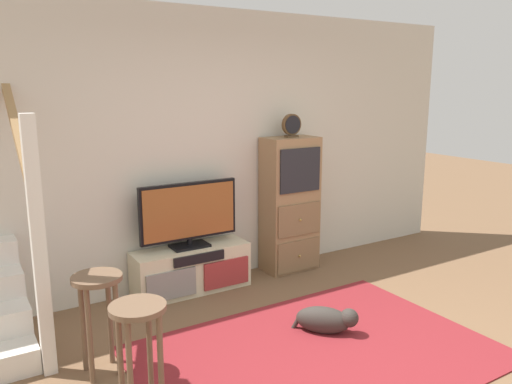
# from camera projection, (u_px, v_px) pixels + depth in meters

# --- Properties ---
(back_wall) EXTENTS (6.40, 0.12, 2.70)m
(back_wall) POSITION_uv_depth(u_px,v_px,m) (205.00, 149.00, 5.06)
(back_wall) COLOR beige
(back_wall) RESTS_ON ground_plane
(area_rug) EXTENTS (2.60, 1.80, 0.01)m
(area_rug) POSITION_uv_depth(u_px,v_px,m) (318.00, 354.00, 3.79)
(area_rug) COLOR maroon
(area_rug) RESTS_ON ground_plane
(media_console) EXTENTS (1.14, 0.38, 0.44)m
(media_console) POSITION_uv_depth(u_px,v_px,m) (192.00, 269.00, 4.91)
(media_console) COLOR beige
(media_console) RESTS_ON ground_plane
(television) EXTENTS (0.98, 0.22, 0.63)m
(television) POSITION_uv_depth(u_px,v_px,m) (189.00, 213.00, 4.82)
(television) COLOR black
(television) RESTS_ON media_console
(side_cabinet) EXTENTS (0.58, 0.38, 1.44)m
(side_cabinet) POSITION_uv_depth(u_px,v_px,m) (290.00, 205.00, 5.42)
(side_cabinet) COLOR #93704C
(side_cabinet) RESTS_ON ground_plane
(desk_clock) EXTENTS (0.22, 0.08, 0.24)m
(desk_clock) POSITION_uv_depth(u_px,v_px,m) (292.00, 126.00, 5.23)
(desk_clock) COLOR #4C3823
(desk_clock) RESTS_ON side_cabinet
(bar_stool_near) EXTENTS (0.34, 0.34, 0.71)m
(bar_stool_near) POSITION_uv_depth(u_px,v_px,m) (139.00, 333.00, 3.01)
(bar_stool_near) COLOR brown
(bar_stool_near) RESTS_ON ground_plane
(bar_stool_far) EXTENTS (0.34, 0.34, 0.72)m
(bar_stool_far) POSITION_uv_depth(u_px,v_px,m) (98.00, 301.00, 3.45)
(bar_stool_far) COLOR brown
(bar_stool_far) RESTS_ON ground_plane
(dog) EXTENTS (0.45, 0.46, 0.23)m
(dog) POSITION_uv_depth(u_px,v_px,m) (326.00, 320.00, 4.09)
(dog) COLOR #332D28
(dog) RESTS_ON ground_plane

